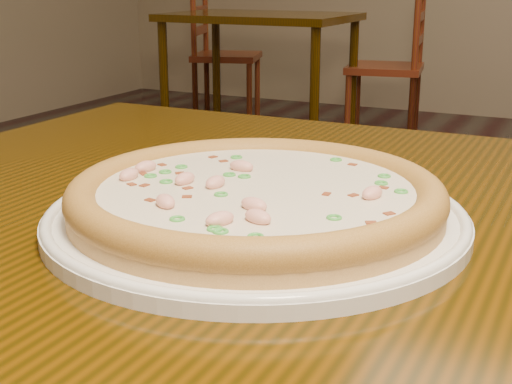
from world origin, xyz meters
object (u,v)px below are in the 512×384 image
at_px(pizza, 256,195).
at_px(bg_table_left, 260,31).
at_px(chair_a, 219,55).
at_px(chair_b, 395,67).
at_px(plate, 256,216).
at_px(hero_table, 401,332).

relative_size(pizza, bg_table_left, 0.32).
bearing_deg(pizza, bg_table_left, 115.67).
bearing_deg(pizza, chair_a, 119.42).
bearing_deg(chair_b, chair_a, 174.54).
height_order(chair_a, chair_b, same).
bearing_deg(chair_b, plate, -76.61).
bearing_deg(hero_table, chair_b, 105.40).
bearing_deg(chair_a, plate, -60.58).
bearing_deg(plate, bg_table_left, 115.67).
height_order(plate, bg_table_left, plate).
xyz_separation_m(plate, pizza, (-0.00, -0.00, 0.02)).
relative_size(chair_a, chair_b, 1.00).
xyz_separation_m(hero_table, chair_a, (-2.20, 3.65, -0.21)).
height_order(plate, chair_a, chair_a).
height_order(pizza, chair_a, chair_a).
height_order(pizza, bg_table_left, pizza).
bearing_deg(pizza, chair_b, 103.39).
relative_size(hero_table, chair_a, 1.26).
relative_size(hero_table, plate, 3.32).
height_order(pizza, chair_b, chair_b).
distance_m(plate, pizza, 0.02).
bearing_deg(chair_a, bg_table_left, -44.50).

